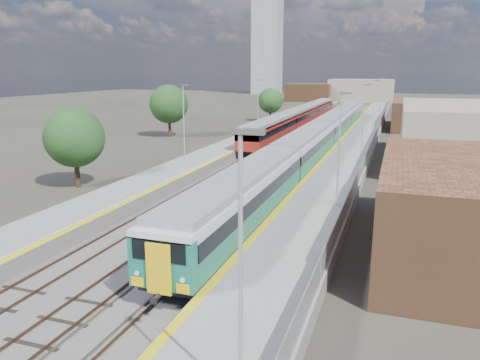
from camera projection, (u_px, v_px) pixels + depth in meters
The scene contains 11 objects.
ground at pixel (312, 150), 59.33m from camera, with size 320.00×320.00×0.00m, color #47443A.
ballast_bed at pixel (299, 146), 62.34m from camera, with size 10.50×155.00×0.06m, color #565451.
tracks at pixel (306, 143), 63.68m from camera, with size 8.96×160.00×0.17m.
platform_right at pixel (357, 145), 59.86m from camera, with size 4.70×155.00×8.52m.
platform_left at pixel (250, 140), 64.34m from camera, with size 4.30×155.00×8.52m.
buildings at pixel (306, 67), 144.23m from camera, with size 72.00×185.50×40.00m.
green_train at pixel (322, 134), 56.58m from camera, with size 2.96×82.29×3.26m.
red_train at pixel (300, 117), 78.11m from camera, with size 2.87×58.20×3.62m.
tree_a at pixel (74, 138), 39.34m from camera, with size 5.04×5.04×6.84m.
tree_b at pixel (169, 104), 69.63m from camera, with size 5.74×5.74×7.79m.
tree_c at pixel (270, 101), 90.60m from camera, with size 4.77×4.77×6.46m.
Camera 1 is at (10.14, -8.48, 9.83)m, focal length 35.00 mm.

